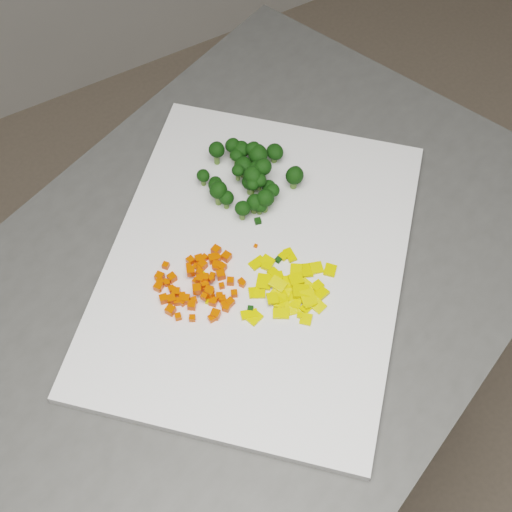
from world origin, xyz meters
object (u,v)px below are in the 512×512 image
counter_block (246,402)px  pepper_pile (290,290)px  broccoli_pile (249,174)px  cutting_board (256,263)px  carrot_pile (200,279)px

counter_block → pepper_pile: bearing=-54.3°
broccoli_pile → cutting_board: bearing=-115.1°
cutting_board → carrot_pile: size_ratio=4.50×
counter_block → pepper_pile: pepper_pile is taller
carrot_pile → pepper_pile: size_ratio=0.86×
pepper_pile → broccoli_pile: (0.04, 0.18, 0.02)m
counter_block → pepper_pile: 0.48m
counter_block → cutting_board: bearing=20.6°
pepper_pile → cutting_board: bearing=101.5°
cutting_board → pepper_pile: bearing=-78.5°
cutting_board → broccoli_pile: broccoli_pile is taller
carrot_pile → cutting_board: bearing=-1.2°
counter_block → carrot_pile: (-0.06, 0.01, 0.48)m
cutting_board → pepper_pile: size_ratio=3.88×
counter_block → cutting_board: 0.46m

